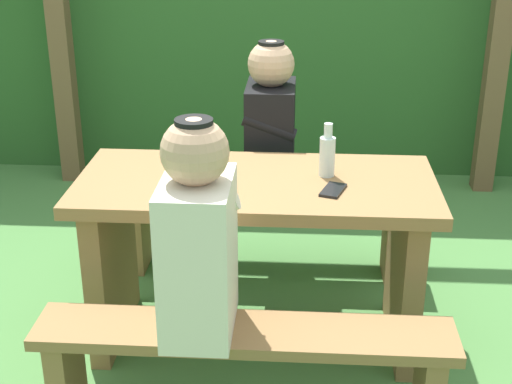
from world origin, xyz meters
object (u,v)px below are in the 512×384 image
object	(u,v)px
bench_far	(264,214)
person_white_shirt	(198,236)
cell_phone	(333,190)
bench_near	(244,359)
bottle_left	(327,154)
person_black_coat	(271,125)
drinking_glass	(218,180)
picnic_table	(256,233)

from	to	relation	value
bench_far	person_white_shirt	size ratio (longest dim) A/B	1.95
bench_far	cell_phone	world-z (taller)	cell_phone
bench_near	bottle_left	world-z (taller)	bottle_left
bench_near	cell_phone	xyz separation A→B (m)	(0.30, 0.49, 0.42)
person_white_shirt	bottle_left	bearing A→B (deg)	57.28
bench_far	person_black_coat	xyz separation A→B (m)	(0.03, -0.00, 0.45)
bench_near	person_white_shirt	bearing A→B (deg)	178.68
bench_near	person_black_coat	xyz separation A→B (m)	(0.03, 1.18, 0.45)
bench_near	bench_far	distance (m)	1.18
person_white_shirt	person_black_coat	bearing A→B (deg)	81.68
person_white_shirt	bench_far	bearing A→B (deg)	83.04
bench_near	person_black_coat	distance (m)	1.26
person_black_coat	cell_phone	xyz separation A→B (m)	(0.27, -0.69, -0.03)
drinking_glass	person_white_shirt	bearing A→B (deg)	-91.49
drinking_glass	bottle_left	world-z (taller)	bottle_left
bench_far	cell_phone	size ratio (longest dim) A/B	10.00
bench_near	drinking_glass	world-z (taller)	drinking_glass
picnic_table	cell_phone	size ratio (longest dim) A/B	10.00
bench_far	cell_phone	xyz separation A→B (m)	(0.30, -0.69, 0.42)
drinking_glass	cell_phone	bearing A→B (deg)	5.21
bench_far	bottle_left	world-z (taller)	bottle_left
bench_near	bottle_left	bearing A→B (deg)	67.26
picnic_table	bench_near	bearing A→B (deg)	-90.00
bottle_left	bench_near	bearing A→B (deg)	-112.74
person_white_shirt	person_black_coat	world-z (taller)	same
cell_phone	bench_near	bearing A→B (deg)	-102.43
person_white_shirt	cell_phone	bearing A→B (deg)	48.13
person_white_shirt	drinking_glass	world-z (taller)	person_white_shirt
bench_near	drinking_glass	bearing A→B (deg)	106.22
picnic_table	person_white_shirt	bearing A→B (deg)	-103.76
cell_phone	picnic_table	bearing A→B (deg)	-179.83
picnic_table	person_black_coat	distance (m)	0.65
bottle_left	cell_phone	bearing A→B (deg)	-82.55
bench_near	person_white_shirt	size ratio (longest dim) A/B	1.95
person_white_shirt	drinking_glass	bearing A→B (deg)	88.51
person_white_shirt	bottle_left	distance (m)	0.78
person_white_shirt	person_black_coat	size ratio (longest dim) A/B	1.00
person_black_coat	bottle_left	distance (m)	0.58
bench_near	bottle_left	distance (m)	0.87
picnic_table	cell_phone	world-z (taller)	cell_phone
bench_near	bench_far	xyz separation A→B (m)	(0.00, 1.18, 0.00)
bottle_left	drinking_glass	bearing A→B (deg)	-153.82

